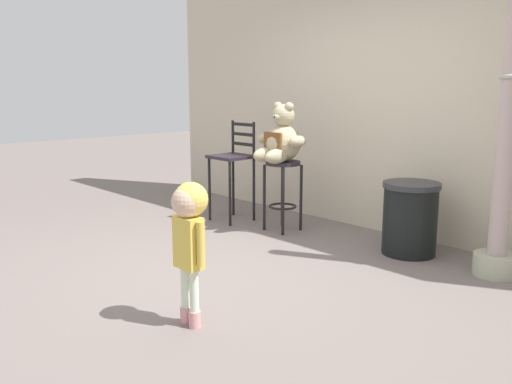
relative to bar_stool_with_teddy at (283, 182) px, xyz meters
name	(u,v)px	position (x,y,z in m)	size (l,w,h in m)	color
ground_plane	(228,271)	(0.62, -1.30, -0.54)	(24.00, 24.00, 0.00)	slate
building_wall	(384,75)	(0.62, 0.90, 1.13)	(6.59, 0.30, 3.35)	beige
bar_stool_with_teddy	(283,182)	(0.00, 0.00, 0.00)	(0.38, 0.38, 0.77)	#27202B
teddy_bear	(281,140)	(0.00, -0.03, 0.45)	(0.60, 0.54, 0.63)	tan
child_walking	(189,223)	(1.25, -2.16, 0.16)	(0.31, 0.24, 0.96)	#D59696
trash_bin	(410,218)	(1.40, 0.26, -0.20)	(0.53, 0.53, 0.68)	black
lamppost	(506,143)	(2.22, 0.26, 0.57)	(0.36, 0.36, 2.82)	#AFB195
bar_chair_empty	(233,162)	(-0.72, -0.08, 0.14)	(0.43, 0.43, 1.15)	#27202B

